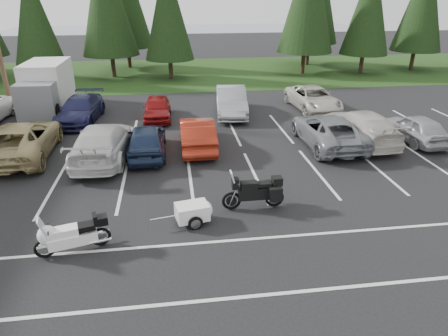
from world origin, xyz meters
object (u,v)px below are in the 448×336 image
car_far_3 (231,101)px  cargo_trailer (192,214)px  car_near_8 (416,128)px  car_near_2 (22,140)px  car_near_5 (197,133)px  car_near_6 (328,130)px  car_near_7 (359,126)px  adventure_motorcycle (253,189)px  car_near_3 (103,142)px  car_far_4 (313,98)px  touring_motorcycle (72,232)px  car_near_4 (147,140)px  box_truck (44,88)px  car_far_1 (80,109)px  car_far_2 (157,108)px

car_far_3 → cargo_trailer: bearing=-99.1°
car_near_8 → car_far_3: car_far_3 is taller
car_far_3 → car_near_2: bearing=-147.6°
car_near_5 → car_near_6: bearing=176.1°
cargo_trailer → car_near_7: bearing=26.1°
car_far_3 → car_near_6: bearing=-50.9°
cargo_trailer → adventure_motorcycle: 2.35m
car_near_5 → car_near_7: 8.22m
car_near_3 → car_far_4: car_near_3 is taller
car_far_4 → adventure_motorcycle: (-6.38, -12.08, 0.04)m
touring_motorcycle → adventure_motorcycle: (5.76, 1.82, 0.09)m
car_near_8 → car_near_4: bearing=-2.2°
box_truck → car_near_8: 21.84m
box_truck → car_near_6: bearing=-28.4°
car_near_7 → car_far_3: bearing=-48.3°
car_near_3 → car_near_7: size_ratio=1.03×
car_near_2 → car_far_1: 5.45m
car_far_1 → car_near_3: bearing=-65.2°
car_far_2 → cargo_trailer: bearing=-83.1°
car_near_4 → car_near_5: car_near_5 is taller
car_near_5 → car_near_8: car_near_5 is taller
box_truck → car_near_4: size_ratio=1.30×
car_near_3 → car_far_1: bearing=-66.6°
box_truck → cargo_trailer: size_ratio=3.65×
car_near_3 → cargo_trailer: 7.10m
car_near_5 → car_far_3: car_far_3 is taller
car_far_2 → cargo_trailer: size_ratio=2.56×
car_far_2 → car_far_3: (4.50, 0.32, 0.16)m
car_near_6 → car_near_7: bearing=-170.7°
car_far_3 → car_far_4: car_far_3 is taller
car_near_8 → car_far_4: car_far_4 is taller
car_far_2 → touring_motorcycle: car_far_2 is taller
adventure_motorcycle → car_far_3: bearing=84.8°
car_far_4 → car_far_1: bearing=178.4°
car_near_5 → adventure_motorcycle: (1.53, -6.15, -0.00)m
car_near_8 → car_far_2: car_near_8 is taller
car_near_7 → adventure_motorcycle: size_ratio=2.22×
car_far_2 → car_far_4: car_far_4 is taller
car_near_2 → car_near_5: bearing=177.9°
car_near_7 → car_far_3: size_ratio=1.09×
car_far_4 → car_near_3: bearing=-155.6°
box_truck → car_far_3: bearing=-12.2°
car_near_4 → car_near_7: bearing=-177.8°
car_near_3 → car_near_5: (4.30, 0.79, -0.06)m
car_far_2 → car_far_4: 9.95m
touring_motorcycle → cargo_trailer: size_ratio=1.56×
car_near_5 → car_near_3: bearing=10.5°
car_near_4 → car_far_2: bearing=-93.9°
car_near_6 → car_far_2: (-8.43, 5.55, -0.08)m
car_near_3 → car_near_7: car_near_3 is taller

